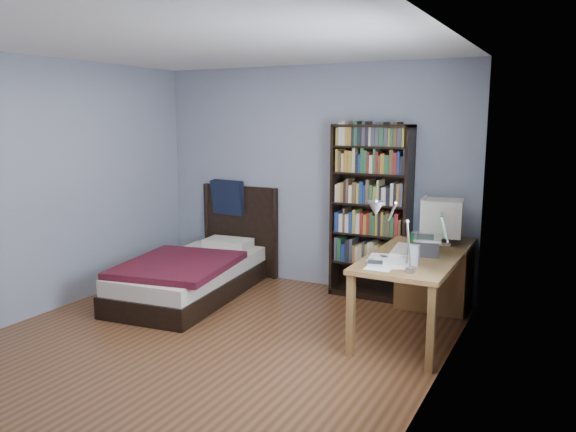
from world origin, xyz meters
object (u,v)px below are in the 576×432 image
object	(u,v)px
laptop	(429,243)
bed	(196,271)
desk_lamp	(382,216)
soda_can	(414,239)
desk	(430,272)
bookshelf	(371,212)
crt_monitor	(441,218)
speaker	(414,255)
keyboard	(404,250)

from	to	relation	value
laptop	bed	world-z (taller)	bed
desk_lamp	soda_can	world-z (taller)	desk_lamp
desk_lamp	bed	xyz separation A→B (m)	(-2.43, 1.00, -0.97)
desk	soda_can	distance (m)	0.47
laptop	soda_can	size ratio (longest dim) A/B	2.83
desk_lamp	bookshelf	bearing A→B (deg)	111.27
crt_monitor	speaker	distance (m)	0.93
speaker	bookshelf	size ratio (longest dim) A/B	0.09
bookshelf	bed	bearing A→B (deg)	-155.09
crt_monitor	laptop	bearing A→B (deg)	-87.84
desk	bookshelf	size ratio (longest dim) A/B	0.93
laptop	desk	bearing A→B (deg)	101.19
desk	laptop	world-z (taller)	laptop
desk	speaker	distance (m)	1.02
keyboard	speaker	distance (m)	0.45
crt_monitor	laptop	size ratio (longest dim) A/B	1.16
laptop	speaker	world-z (taller)	laptop
keyboard	soda_can	xyz separation A→B (m)	(0.02, 0.27, 0.05)
desk_lamp	speaker	bearing A→B (deg)	82.27
desk	desk_lamp	size ratio (longest dim) A/B	2.78
laptop	speaker	xyz separation A→B (m)	(-0.03, -0.40, -0.02)
crt_monitor	keyboard	distance (m)	0.60
desk	bookshelf	distance (m)	0.91
speaker	laptop	bearing A→B (deg)	82.63
speaker	soda_can	size ratio (longest dim) A/B	1.25
bookshelf	laptop	bearing A→B (deg)	-44.14
laptop	soda_can	xyz separation A→B (m)	(-0.21, 0.28, -0.04)
desk_lamp	speaker	xyz separation A→B (m)	(0.08, 0.62, -0.42)
crt_monitor	speaker	bearing A→B (deg)	-90.59
crt_monitor	bed	bearing A→B (deg)	-168.28
desk_lamp	soda_can	distance (m)	1.36
crt_monitor	bed	distance (m)	2.67
soda_can	bed	distance (m)	2.41
soda_can	speaker	bearing A→B (deg)	-75.31
soda_can	bookshelf	xyz separation A→B (m)	(-0.61, 0.52, 0.13)
desk_lamp	bed	size ratio (longest dim) A/B	0.29
desk	bed	world-z (taller)	bed
laptop	soda_can	distance (m)	0.35
desk_lamp	soda_can	bearing A→B (deg)	94.13
bookshelf	soda_can	bearing A→B (deg)	-40.23
desk	crt_monitor	distance (m)	0.56
laptop	desk_lamp	bearing A→B (deg)	-96.31
crt_monitor	soda_can	bearing A→B (deg)	-128.09
soda_can	keyboard	bearing A→B (deg)	-94.08
desk_lamp	soda_can	xyz separation A→B (m)	(-0.09, 1.29, -0.43)
desk_lamp	bookshelf	distance (m)	1.96
laptop	bookshelf	world-z (taller)	bookshelf
desk	bookshelf	world-z (taller)	bookshelf
crt_monitor	bookshelf	xyz separation A→B (m)	(-0.80, 0.28, -0.04)
desk	soda_can	world-z (taller)	soda_can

